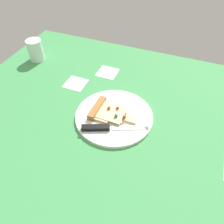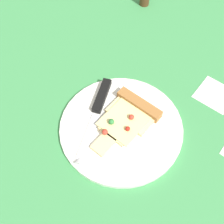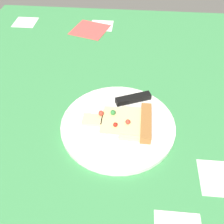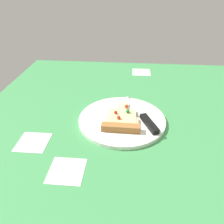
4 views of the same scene
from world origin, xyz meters
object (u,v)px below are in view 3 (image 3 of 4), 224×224
(plate, at_px, (118,125))
(pizza_slice, at_px, (128,122))
(napkin, at_px, (90,29))
(knife, at_px, (119,103))

(plate, relative_size, pizza_slice, 1.67)
(pizza_slice, height_order, napkin, pizza_slice)
(plate, xyz_separation_m, knife, (0.00, -0.07, 0.01))
(plate, distance_m, pizza_slice, 0.03)
(plate, bearing_deg, napkin, -73.42)
(napkin, bearing_deg, pizza_slice, 109.17)
(napkin, bearing_deg, knife, 108.73)
(knife, bearing_deg, plate, 159.77)
(plate, bearing_deg, knife, -87.54)
(pizza_slice, relative_size, napkin, 1.35)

